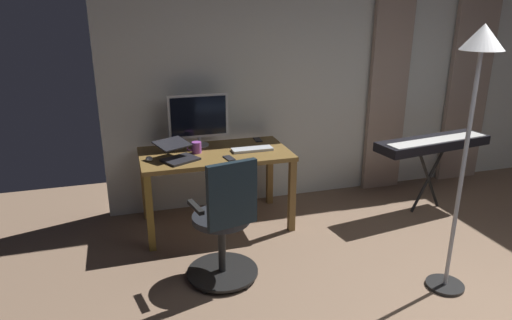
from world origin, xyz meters
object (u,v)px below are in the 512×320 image
object	(u,v)px
laptop	(177,154)
cell_phone_by_monitor	(229,158)
desk	(215,162)
computer_keyboard	(252,149)
office_chair	(225,226)
cell_phone_face_up	(258,140)
computer_mouse	(149,159)
piano_keyboard	(433,144)
mug_coffee	(196,147)
floor_lamp	(476,86)
computer_monitor	(198,117)

from	to	relation	value
laptop	cell_phone_by_monitor	distance (m)	0.46
desk	computer_keyboard	size ratio (longest dim) A/B	3.59
office_chair	laptop	world-z (taller)	office_chair
office_chair	cell_phone_face_up	xyz separation A→B (m)	(-0.63, -1.23, 0.28)
computer_mouse	piano_keyboard	xyz separation A→B (m)	(-2.75, 0.22, -0.05)
office_chair	cell_phone_face_up	bearing A→B (deg)	50.74
office_chair	computer_keyboard	bearing A→B (deg)	50.12
desk	piano_keyboard	bearing A→B (deg)	172.06
computer_mouse	piano_keyboard	bearing A→B (deg)	175.36
laptop	piano_keyboard	bearing A→B (deg)	148.28
mug_coffee	desk	bearing A→B (deg)	170.79
office_chair	computer_keyboard	distance (m)	1.07
piano_keyboard	computer_keyboard	bearing A→B (deg)	-15.53
office_chair	cell_phone_by_monitor	xyz separation A→B (m)	(-0.22, -0.74, 0.28)
office_chair	floor_lamp	world-z (taller)	floor_lamp
office_chair	floor_lamp	xyz separation A→B (m)	(-1.57, 0.57, 1.06)
office_chair	computer_monitor	size ratio (longest dim) A/B	1.76
cell_phone_by_monitor	cell_phone_face_up	distance (m)	0.64
office_chair	mug_coffee	distance (m)	1.05
desk	cell_phone_by_monitor	world-z (taller)	cell_phone_by_monitor
cell_phone_by_monitor	computer_mouse	bearing A→B (deg)	-22.06
cell_phone_by_monitor	floor_lamp	size ratio (longest dim) A/B	0.07
mug_coffee	floor_lamp	bearing A→B (deg)	135.78
computer_keyboard	mug_coffee	bearing A→B (deg)	-9.25
office_chair	computer_monitor	bearing A→B (deg)	76.12
computer_monitor	piano_keyboard	bearing A→B (deg)	166.26
desk	office_chair	bearing A→B (deg)	81.92
desk	computer_mouse	bearing A→B (deg)	7.25
computer_monitor	mug_coffee	size ratio (longest dim) A/B	4.25
computer_keyboard	piano_keyboard	xyz separation A→B (m)	(-1.81, 0.24, -0.04)
computer_mouse	cell_phone_face_up	xyz separation A→B (m)	(-1.10, -0.34, -0.01)
cell_phone_face_up	mug_coffee	size ratio (longest dim) A/B	1.07
laptop	cell_phone_face_up	world-z (taller)	laptop
computer_keyboard	cell_phone_by_monitor	world-z (taller)	computer_keyboard
office_chair	laptop	bearing A→B (deg)	92.67
computer_keyboard	office_chair	bearing A→B (deg)	62.22
floor_lamp	laptop	bearing A→B (deg)	-38.24
desk	piano_keyboard	world-z (taller)	piano_keyboard
computer_keyboard	cell_phone_by_monitor	distance (m)	0.31
computer_keyboard	floor_lamp	bearing A→B (deg)	126.47
piano_keyboard	computer_monitor	bearing A→B (deg)	-21.58
cell_phone_face_up	mug_coffee	bearing A→B (deg)	23.60
office_chair	piano_keyboard	distance (m)	2.40
computer_mouse	cell_phone_by_monitor	distance (m)	0.70
office_chair	computer_mouse	world-z (taller)	office_chair
computer_monitor	cell_phone_by_monitor	bearing A→B (deg)	110.68
computer_monitor	piano_keyboard	xyz separation A→B (m)	(-2.25, 0.55, -0.30)
floor_lamp	computer_keyboard	bearing A→B (deg)	-53.53
laptop	floor_lamp	size ratio (longest dim) A/B	0.22
piano_keyboard	cell_phone_face_up	bearing A→B (deg)	-26.53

